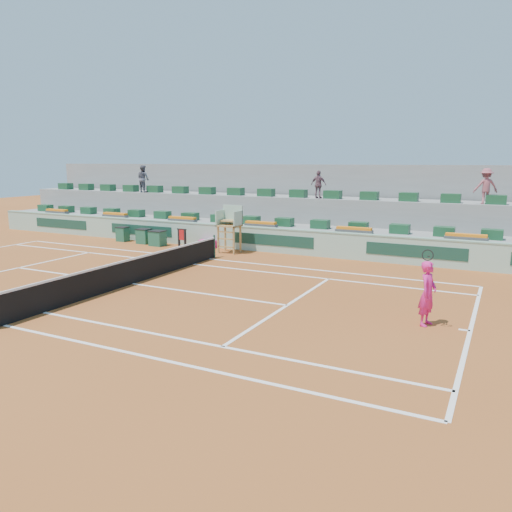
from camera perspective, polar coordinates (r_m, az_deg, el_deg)
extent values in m
plane|color=brown|center=(19.60, -13.89, -3.11)|extent=(90.00, 90.00, 0.00)
cube|color=gray|center=(28.29, 0.27, 2.67)|extent=(36.00, 4.00, 1.20)
cube|color=gray|center=(29.63, 1.66, 4.40)|extent=(36.00, 2.40, 2.60)
cube|color=gray|center=(30.99, 2.94, 6.35)|extent=(36.00, 0.40, 4.40)
cube|color=#E81E80|center=(26.99, -5.56, 1.38)|extent=(0.93, 0.41, 0.41)
imported|color=#50505D|center=(33.45, -12.77, 8.60)|extent=(0.98, 0.85, 1.74)
imported|color=#6C4855|center=(27.47, 7.17, 8.11)|extent=(0.91, 0.46, 1.50)
imported|color=#9C4E56|center=(26.01, 24.78, 7.26)|extent=(1.23, 0.97, 1.68)
cube|color=white|center=(15.08, 23.29, -7.87)|extent=(0.12, 10.97, 0.01)
cube|color=white|center=(16.02, -26.83, -7.08)|extent=(23.77, 0.12, 0.01)
cube|color=white|center=(23.90, -5.33, -0.33)|extent=(23.77, 0.12, 0.01)
cube|color=white|center=(16.82, -23.08, -5.96)|extent=(23.77, 0.12, 0.01)
cube|color=white|center=(22.78, -7.16, -0.93)|extent=(23.77, 0.12, 0.01)
cube|color=white|center=(24.19, -25.49, -1.22)|extent=(0.12, 8.23, 0.01)
cube|color=white|center=(16.27, 3.59, -5.64)|extent=(0.12, 8.23, 0.01)
cube|color=white|center=(19.59, -13.89, -3.09)|extent=(12.80, 0.12, 0.01)
cube|color=white|center=(15.09, 22.72, -7.81)|extent=(0.30, 0.12, 0.01)
cube|color=black|center=(19.49, -13.95, -1.79)|extent=(0.03, 11.87, 0.92)
cube|color=silver|center=(19.39, -14.02, -0.37)|extent=(0.06, 11.87, 0.07)
cylinder|color=#1C432E|center=(24.18, -4.79, 1.12)|extent=(0.10, 0.10, 1.10)
cube|color=#98C0AB|center=(26.36, -1.87, 2.07)|extent=(36.00, 0.30, 1.20)
cube|color=#7CA790|center=(26.27, -1.88, 3.42)|extent=(36.00, 0.34, 0.06)
cube|color=#163D2F|center=(34.38, -21.42, 3.46)|extent=(4.40, 0.02, 0.56)
cube|color=#163D2F|center=(29.87, -13.04, 2.92)|extent=(4.40, 0.02, 0.56)
cube|color=#163D2F|center=(25.32, 1.93, 1.82)|extent=(4.40, 0.02, 0.56)
cube|color=#163D2F|center=(23.30, 17.74, 0.52)|extent=(4.40, 0.02, 0.56)
cube|color=#A2773D|center=(25.33, -4.34, 1.85)|extent=(0.08, 0.08, 1.35)
cube|color=#A2773D|center=(24.88, -2.57, 1.71)|extent=(0.08, 0.08, 1.35)
cube|color=#A2773D|center=(25.93, -3.54, 2.07)|extent=(0.08, 0.08, 1.35)
cube|color=#A2773D|center=(25.49, -1.79, 1.94)|extent=(0.08, 0.08, 1.35)
cube|color=#A2773D|center=(25.30, -3.08, 3.50)|extent=(1.10, 0.90, 0.08)
cube|color=#98C0AB|center=(25.57, -2.67, 4.73)|extent=(1.10, 0.08, 1.00)
cube|color=#98C0AB|center=(25.52, -4.10, 4.36)|extent=(0.06, 0.90, 0.80)
cube|color=#98C0AB|center=(25.01, -2.05, 4.25)|extent=(0.06, 0.90, 0.80)
cube|color=#A2773D|center=(25.36, -2.97, 4.06)|extent=(0.80, 0.60, 0.08)
cube|color=#A2773D|center=(25.16, -3.45, 1.05)|extent=(0.90, 0.08, 0.06)
cube|color=#A2773D|center=(25.09, -3.46, 1.95)|extent=(0.90, 0.08, 0.06)
cube|color=#A2773D|center=(25.04, -3.47, 2.74)|extent=(0.90, 0.08, 0.06)
cube|color=#184828|center=(37.51, -22.92, 5.09)|extent=(0.90, 0.60, 0.44)
cube|color=#184828|center=(36.01, -20.84, 5.03)|extent=(0.90, 0.60, 0.44)
cube|color=#184828|center=(34.57, -18.59, 4.96)|extent=(0.90, 0.60, 0.44)
cube|color=#184828|center=(33.18, -16.15, 4.88)|extent=(0.90, 0.60, 0.44)
cube|color=#184828|center=(31.85, -13.50, 4.78)|extent=(0.90, 0.60, 0.44)
cube|color=#184828|center=(30.60, -10.63, 4.65)|extent=(0.90, 0.60, 0.44)
cube|color=#184828|center=(29.43, -7.52, 4.51)|extent=(0.90, 0.60, 0.44)
cube|color=#184828|center=(28.36, -4.17, 4.33)|extent=(0.90, 0.60, 0.44)
cube|color=#184828|center=(27.39, -0.57, 4.13)|extent=(0.90, 0.60, 0.44)
cube|color=#184828|center=(26.53, 3.27, 3.90)|extent=(0.90, 0.60, 0.44)
cube|color=#184828|center=(25.81, 7.35, 3.63)|extent=(0.90, 0.60, 0.44)
cube|color=#184828|center=(25.22, 11.64, 3.33)|extent=(0.90, 0.60, 0.44)
cube|color=#184828|center=(24.77, 16.11, 3.00)|extent=(0.90, 0.60, 0.44)
cube|color=#184828|center=(24.49, 20.71, 2.64)|extent=(0.90, 0.60, 0.44)
cube|color=#184828|center=(24.36, 25.38, 2.25)|extent=(0.90, 0.60, 0.44)
cube|color=#184828|center=(38.67, -20.92, 7.46)|extent=(0.90, 0.60, 0.44)
cube|color=#184828|center=(37.22, -18.82, 7.49)|extent=(0.90, 0.60, 0.44)
cube|color=#184828|center=(35.82, -16.56, 7.51)|extent=(0.90, 0.60, 0.44)
cube|color=#184828|center=(34.48, -14.12, 7.52)|extent=(0.90, 0.60, 0.44)
cube|color=#184828|center=(33.21, -11.48, 7.52)|extent=(0.90, 0.60, 0.44)
cube|color=#184828|center=(32.01, -8.64, 7.49)|extent=(0.90, 0.60, 0.44)
cube|color=#184828|center=(30.90, -5.59, 7.45)|extent=(0.90, 0.60, 0.44)
cube|color=#184828|center=(29.88, -2.32, 7.38)|extent=(0.90, 0.60, 0.44)
cube|color=#184828|center=(28.96, 1.17, 7.28)|extent=(0.90, 0.60, 0.44)
cube|color=#184828|center=(28.15, 4.87, 7.14)|extent=(0.90, 0.60, 0.44)
cube|color=#184828|center=(27.47, 8.76, 6.96)|extent=(0.90, 0.60, 0.44)
cube|color=#184828|center=(26.91, 12.84, 6.74)|extent=(0.90, 0.60, 0.44)
cube|color=#184828|center=(26.50, 17.06, 6.48)|extent=(0.90, 0.60, 0.44)
cube|color=#184828|center=(26.23, 21.38, 6.17)|extent=(0.90, 0.60, 0.44)
cube|color=#184828|center=(26.11, 25.76, 5.83)|extent=(0.90, 0.60, 0.44)
cube|color=#4B4B4B|center=(35.49, -21.78, 4.67)|extent=(1.80, 0.36, 0.16)
cube|color=orange|center=(35.48, -21.80, 4.89)|extent=(1.70, 0.32, 0.12)
cube|color=#4B4B4B|center=(31.93, -15.79, 4.43)|extent=(1.80, 0.36, 0.16)
cube|color=orange|center=(31.92, -15.81, 4.68)|extent=(1.70, 0.32, 0.12)
cube|color=#4B4B4B|center=(28.80, -8.41, 4.07)|extent=(1.80, 0.36, 0.16)
cube|color=orange|center=(28.78, -8.42, 4.34)|extent=(1.70, 0.32, 0.12)
cube|color=#4B4B4B|center=(26.25, 0.56, 3.53)|extent=(1.80, 0.36, 0.16)
cube|color=orange|center=(26.23, 0.56, 3.84)|extent=(1.70, 0.32, 0.12)
cube|color=#4B4B4B|center=(24.47, 11.13, 2.80)|extent=(1.80, 0.36, 0.16)
cube|color=orange|center=(24.45, 11.14, 3.12)|extent=(1.70, 0.32, 0.12)
cube|color=#4B4B4B|center=(23.63, 22.87, 1.87)|extent=(1.80, 0.36, 0.16)
cube|color=orange|center=(23.61, 22.90, 2.20)|extent=(1.70, 0.32, 0.12)
cube|color=#1B523C|center=(28.01, -11.20, 1.97)|extent=(0.78, 0.67, 0.80)
cube|color=black|center=(27.95, -11.23, 2.82)|extent=(0.82, 0.71, 0.04)
cube|color=#1B523C|center=(28.92, -12.70, 2.18)|extent=(0.70, 0.60, 0.80)
cube|color=black|center=(28.86, -12.73, 3.01)|extent=(0.74, 0.64, 0.04)
cube|color=#1B523C|center=(30.04, -15.00, 2.40)|extent=(0.61, 0.52, 0.80)
cube|color=black|center=(29.99, -15.04, 3.19)|extent=(0.64, 0.56, 0.04)
cube|color=black|center=(27.25, -8.79, 2.02)|extent=(0.10, 0.10, 1.00)
cube|color=black|center=(27.02, -8.10, 1.96)|extent=(0.10, 0.10, 1.00)
cube|color=black|center=(27.06, -8.48, 3.04)|extent=(0.58, 0.08, 0.06)
cube|color=red|center=(27.09, -8.49, 2.40)|extent=(0.42, 0.04, 0.56)
imported|color=#E81E80|center=(14.91, 19.03, -4.08)|extent=(0.58, 0.75, 1.85)
cylinder|color=black|center=(14.38, 19.13, -0.03)|extent=(0.03, 0.35, 0.09)
torus|color=black|center=(14.16, 19.03, 0.10)|extent=(0.31, 0.08, 0.31)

